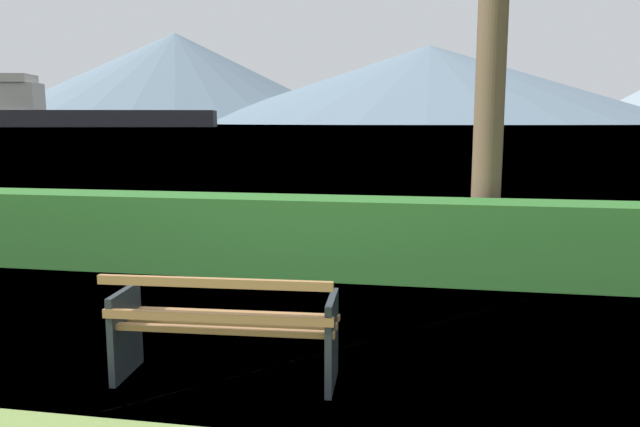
% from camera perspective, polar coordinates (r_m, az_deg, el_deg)
% --- Properties ---
extents(ground_plane, '(1400.00, 1400.00, 0.00)m').
position_cam_1_polar(ground_plane, '(4.87, -8.58, -14.98)').
color(ground_plane, olive).
extents(water_surface, '(620.00, 620.00, 0.00)m').
position_cam_1_polar(water_surface, '(313.49, 9.90, 8.10)').
color(water_surface, slate).
rests_on(water_surface, ground_plane).
extents(park_bench, '(1.70, 0.66, 0.87)m').
position_cam_1_polar(park_bench, '(4.67, -8.89, -10.47)').
color(park_bench, olive).
rests_on(park_bench, ground_plane).
extents(hedge_row, '(12.52, 0.72, 0.99)m').
position_cam_1_polar(hedge_row, '(7.75, -1.00, -2.15)').
color(hedge_row, '#2D6B28').
rests_on(hedge_row, ground_plane).
extents(cargo_ship_large, '(85.65, 32.55, 18.44)m').
position_cam_1_polar(cargo_ship_large, '(238.44, -21.73, 8.76)').
color(cargo_ship_large, '#232328').
rests_on(cargo_ship_large, water_surface).
extents(distant_hills, '(866.39, 420.09, 89.25)m').
position_cam_1_polar(distant_hills, '(588.07, 6.87, 12.23)').
color(distant_hills, slate).
rests_on(distant_hills, ground_plane).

